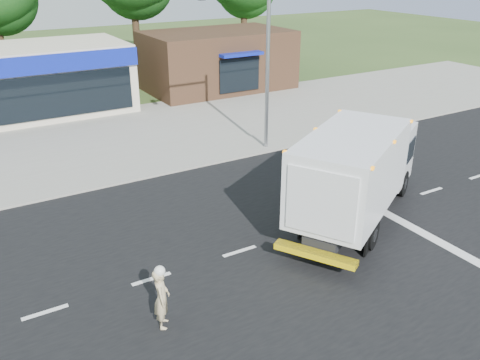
{
  "coord_description": "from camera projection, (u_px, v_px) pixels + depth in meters",
  "views": [
    {
      "loc": [
        -10.1,
        -12.04,
        8.65
      ],
      "look_at": [
        -2.04,
        1.59,
        1.7
      ],
      "focal_mm": 38.0,
      "sensor_mm": 36.0,
      "label": 1
    }
  ],
  "objects": [
    {
      "name": "ems_box_truck",
      "position": [
        357.0,
        168.0,
        17.45
      ],
      "size": [
        8.03,
        6.06,
        3.49
      ],
      "rotation": [
        0.0,
        0.0,
        0.53
      ],
      "color": "black",
      "rests_on": "ground"
    },
    {
      "name": "parking_apron",
      "position": [
        159.0,
        124.0,
        28.7
      ],
      "size": [
        60.0,
        9.0,
        0.02
      ],
      "primitive_type": "cube",
      "color": "gray",
      "rests_on": "ground"
    },
    {
      "name": "traffic_signal_pole",
      "position": [
        256.0,
        48.0,
        22.78
      ],
      "size": [
        3.51,
        0.25,
        8.0
      ],
      "color": "gray",
      "rests_on": "ground"
    },
    {
      "name": "brown_storefront",
      "position": [
        218.0,
        60.0,
        35.88
      ],
      "size": [
        10.0,
        6.7,
        4.0
      ],
      "color": "#382316",
      "rests_on": "ground"
    },
    {
      "name": "sidewalk",
      "position": [
        206.0,
        155.0,
        24.11
      ],
      "size": [
        60.0,
        2.4,
        0.12
      ],
      "primitive_type": "cube",
      "color": "gray",
      "rests_on": "ground"
    },
    {
      "name": "ground",
      "position": [
        313.0,
        228.0,
        17.67
      ],
      "size": [
        120.0,
        120.0,
        0.0
      ],
      "primitive_type": "plane",
      "color": "#385123",
      "rests_on": "ground"
    },
    {
      "name": "lane_markings",
      "position": [
        370.0,
        235.0,
        17.23
      ],
      "size": [
        55.2,
        7.0,
        0.01
      ],
      "color": "silver",
      "rests_on": "road_asphalt"
    },
    {
      "name": "emergency_worker",
      "position": [
        162.0,
        297.0,
        12.67
      ],
      "size": [
        0.62,
        0.72,
        1.78
      ],
      "rotation": [
        0.0,
        0.0,
        1.13
      ],
      "color": "tan",
      "rests_on": "ground"
    },
    {
      "name": "road_asphalt",
      "position": [
        314.0,
        228.0,
        17.67
      ],
      "size": [
        60.0,
        14.0,
        0.02
      ],
      "primitive_type": "cube",
      "color": "black",
      "rests_on": "ground"
    }
  ]
}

